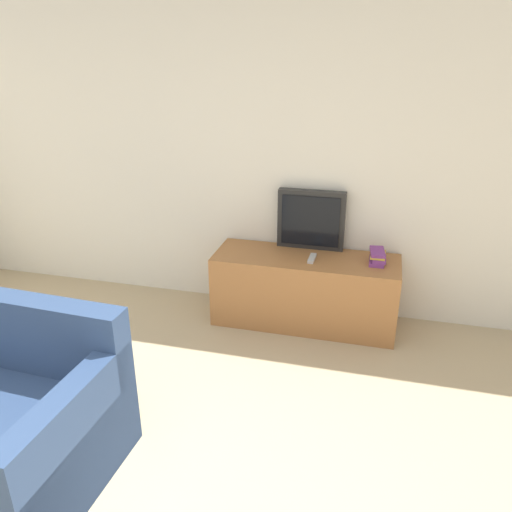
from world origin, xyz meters
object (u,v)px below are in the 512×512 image
tv_stand (305,290)px  television (311,220)px  remote_on_stand (312,258)px  book_stack (378,257)px

tv_stand → television: television is taller
television → remote_on_stand: (0.06, -0.26, -0.24)m
book_stack → remote_on_stand: book_stack is taller
tv_stand → remote_on_stand: 0.32m
book_stack → remote_on_stand: bearing=-172.3°
television → book_stack: 0.64m
tv_stand → book_stack: size_ratio=6.48×
television → book_stack: television is taller
television → book_stack: bearing=-18.3°
tv_stand → television: size_ratio=2.70×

